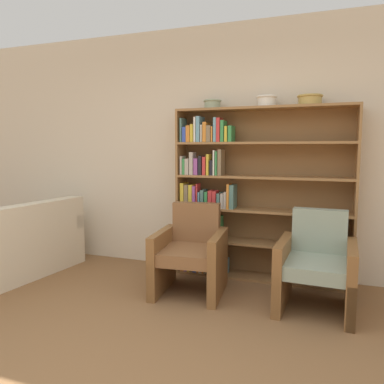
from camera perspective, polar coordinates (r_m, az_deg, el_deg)
name	(u,v)px	position (r m, az deg, el deg)	size (l,w,h in m)	color
wall_back	(228,151)	(4.25, 5.45, 6.31)	(12.00, 0.06, 2.75)	beige
bookshelf	(243,195)	(4.06, 7.72, -0.48)	(1.85, 0.30, 1.82)	olive
bowl_terracotta	(212,104)	(4.13, 3.14, 13.28)	(0.19, 0.19, 0.10)	gray
bowl_stoneware	(267,101)	(4.01, 11.32, 13.50)	(0.21, 0.21, 0.11)	silver
bowl_olive	(310,99)	(3.97, 17.53, 13.30)	(0.25, 0.25, 0.10)	tan
couch	(0,252)	(4.58, -27.26, -8.10)	(1.10, 1.81, 0.81)	beige
armchair_leather	(191,253)	(3.70, -0.15, -9.31)	(0.70, 0.74, 0.85)	brown
armchair_cushioned	(317,266)	(3.50, 18.45, -10.61)	(0.67, 0.71, 0.85)	brown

